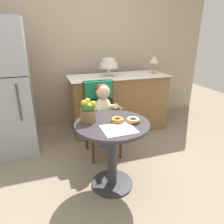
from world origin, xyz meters
name	(u,v)px	position (x,y,z in m)	size (l,w,h in m)	color
ground_plane	(112,184)	(0.00, 0.00, 0.00)	(8.00, 8.00, 0.00)	gray
back_wall	(76,44)	(0.00, 1.85, 1.35)	(4.80, 0.10, 2.70)	tan
cafe_table	(112,142)	(0.00, 0.00, 0.51)	(0.72, 0.72, 0.72)	#332D33
wicker_chair	(100,106)	(0.08, 0.71, 0.64)	(0.42, 0.45, 0.95)	#472D19
seated_child	(104,107)	(0.08, 0.56, 0.68)	(0.27, 0.32, 0.73)	beige
paper_napkin	(119,129)	(0.01, -0.15, 0.72)	(0.29, 0.26, 0.00)	white
donut_front	(117,120)	(0.05, 0.00, 0.74)	(0.13, 0.13, 0.04)	#936033
donut_mid	(133,120)	(0.20, -0.05, 0.74)	(0.13, 0.13, 0.04)	#AD7542
flower_vase	(88,111)	(-0.21, 0.11, 0.83)	(0.16, 0.15, 0.23)	brown
display_counter	(118,103)	(0.55, 1.30, 0.45)	(1.56, 0.62, 0.90)	olive
tiered_cake_stand	(109,64)	(0.39, 1.30, 1.08)	(0.30, 0.30, 0.28)	silver
table_lamp	(154,60)	(1.15, 1.28, 1.12)	(0.15, 0.15, 0.28)	#B28C47
refrigerator	(5,90)	(-1.05, 1.10, 0.85)	(0.64, 0.63, 1.70)	#9EA0A5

